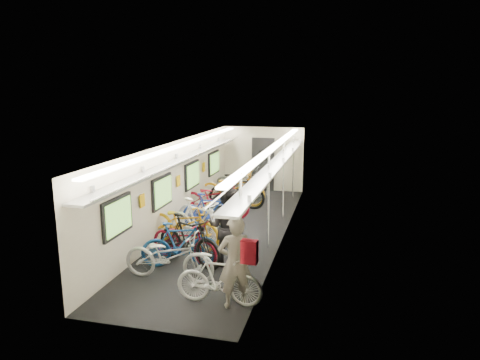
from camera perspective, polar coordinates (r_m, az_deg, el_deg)
The scene contains 17 objects.
train_car_shell at distance 12.02m, azimuth -2.33°, elevation 1.89°, with size 10.00×10.00×10.00m.
bicycle_0 at distance 8.78m, azimuth -9.45°, elevation -10.00°, with size 0.66×1.90×1.00m, color #B3B4B8.
bicycle_1 at distance 9.40m, azimuth -8.02°, elevation -8.47°, with size 0.47×1.66×1.00m, color navy.
bicycle_2 at distance 9.65m, azimuth -7.44°, elevation -8.01°, with size 0.64×1.83×0.96m, color maroon.
bicycle_3 at distance 9.45m, azimuth -6.85°, elevation -7.94°, with size 0.52×1.85×1.11m, color black.
bicycle_4 at distance 10.58m, azimuth -7.49°, elevation -5.76°, with size 0.74×2.12×1.11m, color gold.
bicycle_5 at distance 10.54m, azimuth -5.55°, elevation -5.66°, with size 0.54×1.93×1.16m, color white.
bicycle_6 at distance 12.14m, azimuth -3.98°, elevation -3.74°, with size 0.63×1.82×0.95m, color #BABCC0.
bicycle_7 at distance 11.70m, azimuth -3.99°, elevation -4.23°, with size 0.47×1.66×1.00m, color #19359B.
bicycle_8 at distance 12.80m, azimuth -3.36°, elevation -2.49°, with size 0.76×2.17×1.14m, color maroon.
bicycle_9 at distance 13.70m, azimuth -0.46°, elevation -1.54°, with size 0.52×1.85×1.11m, color black.
bicycle_10 at distance 14.05m, azimuth -1.04°, elevation -1.12°, with size 0.77×2.20×1.16m, color orange.
bicycle_11 at distance 7.76m, azimuth -2.79°, elevation -13.10°, with size 0.45×1.58×0.95m, color white.
bicycle_12 at distance 15.26m, azimuth 0.20°, elevation -0.23°, with size 0.71×2.03×1.07m, color slate.
passenger_near at distance 7.55m, azimuth -0.67°, elevation -10.92°, with size 0.60×0.40×1.65m, color gray.
passenger_mid at distance 9.27m, azimuth -1.78°, elevation -6.21°, with size 0.85×0.66×1.74m, color black.
backpack at distance 6.77m, azimuth 1.26°, elevation -9.54°, with size 0.26×0.14×0.38m, color #AD1122.
Camera 1 is at (2.91, -10.66, 3.77)m, focal length 32.00 mm.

